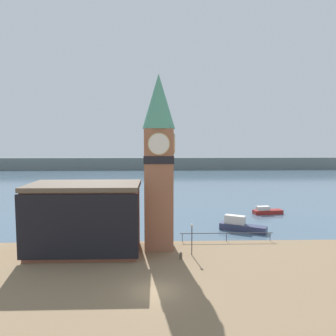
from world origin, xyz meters
The scene contains 10 objects.
ground_plane centered at (0.00, 0.00, 0.00)m, with size 160.00×160.00×0.00m, color #846B4C.
water centered at (0.00, 73.72, 0.00)m, with size 160.00×120.00×0.00m.
far_shoreline centered at (0.00, 113.72, 2.50)m, with size 180.00×3.00×5.00m.
pier_railing centered at (9.02, 13.47, 0.96)m, with size 11.91×0.08×1.09m.
clock_tower centered at (0.40, 11.37, 10.93)m, with size 3.85×3.85×20.56m.
pier_building centered at (-8.09, 9.93, 4.02)m, with size 12.61×7.22×8.00m.
boat_near centered at (12.05, 18.20, 0.76)m, with size 6.49×4.53×2.12m.
boat_far centered at (19.27, 28.56, 0.50)m, with size 5.27×2.27×1.36m.
mooring_bollard_near centered at (2.75, 7.38, 0.42)m, with size 0.34×0.34×0.77m.
lamp_post centered at (4.07, 8.59, 2.55)m, with size 0.32×0.32×3.60m.
Camera 1 is at (0.28, -27.12, 13.04)m, focal length 35.00 mm.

